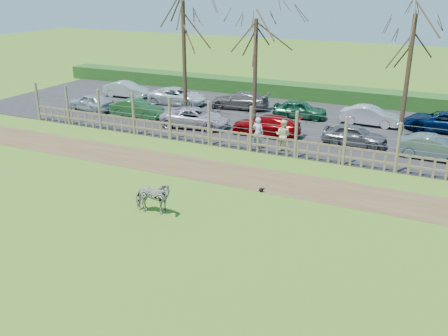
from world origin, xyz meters
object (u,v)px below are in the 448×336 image
at_px(visitor_b, 283,135).
at_px(car_2, 195,118).
at_px(tree_mid, 256,46).
at_px(zebra, 153,198).
at_px(tree_right, 411,47).
at_px(car_12, 441,121).
at_px(crow, 261,190).
at_px(car_1, 137,109).
at_px(car_4, 355,135).
at_px(car_7, 126,89).
at_px(visitor_a, 258,133).
at_px(car_3, 266,125).
at_px(car_8, 178,96).
at_px(car_11, 370,116).
at_px(tree_left, 184,32).
at_px(car_5, 434,148).
at_px(car_0, 91,102).
at_px(car_9, 240,100).
at_px(car_10, 300,109).

bearing_deg(visitor_b, car_2, -12.63).
height_order(tree_mid, zebra, tree_mid).
bearing_deg(tree_right, car_12, 49.34).
relative_size(tree_right, crow, 28.59).
bearing_deg(car_12, car_1, -73.50).
relative_size(car_4, car_7, 0.97).
bearing_deg(car_2, visitor_b, -115.57).
height_order(visitor_a, car_7, visitor_a).
distance_m(tree_mid, car_1, 8.88).
xyz_separation_m(visitor_a, crow, (2.35, -5.52, -0.80)).
distance_m(car_3, car_8, 9.80).
bearing_deg(visitor_a, car_11, -120.19).
distance_m(tree_mid, car_4, 8.36).
bearing_deg(car_3, car_11, 132.68).
bearing_deg(tree_left, car_5, -6.19).
distance_m(car_5, car_12, 5.56).
bearing_deg(car_8, crow, -141.17).
bearing_deg(car_0, tree_right, 104.82).
bearing_deg(car_0, car_8, 140.81).
xyz_separation_m(car_0, car_12, (22.53, 4.99, 0.00)).
relative_size(visitor_a, car_3, 0.42).
relative_size(visitor_a, crow, 6.71).
bearing_deg(visitor_b, car_12, -129.53).
distance_m(visitor_b, car_7, 16.89).
distance_m(visitor_b, car_9, 9.51).
distance_m(visitor_b, car_5, 7.74).
distance_m(zebra, crow, 4.98).
xyz_separation_m(tree_right, car_0, (-20.48, -2.61, -4.60)).
xyz_separation_m(car_5, car_9, (-13.24, 5.51, 0.00)).
distance_m(car_3, car_9, 6.57).
xyz_separation_m(car_7, car_9, (9.50, 0.36, 0.00)).
relative_size(car_2, car_7, 1.19).
xyz_separation_m(car_2, car_7, (-8.86, 5.14, 0.00)).
bearing_deg(visitor_a, car_2, -20.18).
xyz_separation_m(car_4, car_8, (-13.82, 4.36, 0.00)).
bearing_deg(tree_right, car_5, -57.76).
relative_size(zebra, car_5, 0.44).
relative_size(car_8, car_12, 1.00).
distance_m(car_11, car_12, 4.15).
height_order(car_1, car_3, same).
relative_size(visitor_b, car_1, 0.47).
bearing_deg(zebra, visitor_b, -22.35).
height_order(car_10, car_12, same).
height_order(visitor_b, car_1, visitor_b).
relative_size(car_11, car_12, 0.84).
bearing_deg(car_3, tree_mid, -144.71).
bearing_deg(car_7, car_9, -89.99).
distance_m(tree_right, visitor_a, 9.70).
relative_size(car_2, car_5, 1.19).
height_order(car_5, car_8, same).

